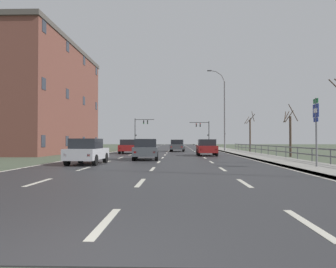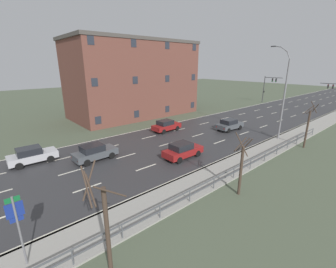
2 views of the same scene
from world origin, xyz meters
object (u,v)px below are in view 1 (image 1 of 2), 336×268
Objects in this scene: traffic_signal_right at (204,130)px; highway_sign at (316,123)px; street_lamp_midground at (224,111)px; car_near_right at (146,149)px; car_far_left at (128,146)px; brick_building at (32,99)px; car_distant at (87,151)px; car_near_left at (177,145)px; car_mid_centre at (207,147)px; traffic_signal_left at (140,128)px.

highway_sign is at bearing -88.35° from traffic_signal_right.
street_lamp_midground reaches higher than traffic_signal_right.
street_lamp_midground reaches higher than car_near_right.
street_lamp_midground reaches higher than car_far_left.
car_distant is at bearing -57.80° from brick_building.
traffic_signal_right is 35.71m from car_far_left.
street_lamp_midground is 2.63× the size of car_near_left.
traffic_signal_right is at bearing 70.19° from car_far_left.
car_distant is (-11.11, -50.23, -3.00)m from traffic_signal_right.
brick_building reaches higher than car_mid_centre.
highway_sign reaches higher than car_near_right.
brick_building is (-17.55, -4.34, 5.67)m from car_near_left.
car_near_right is 18.93m from car_near_left.
car_far_left is (-8.21, 4.86, 0.00)m from car_mid_centre.
highway_sign is 12.19m from car_near_right.
street_lamp_midground is 27.52m from highway_sign.
car_near_left is (-6.23, -1.10, -4.60)m from street_lamp_midground.
car_near_left is at bearing 50.99° from car_far_left.
traffic_signal_right is 38.84m from brick_building.
brick_building is at bearing -167.10° from street_lamp_midground.
street_lamp_midground is 14.98m from car_far_left.
highway_sign is 52.98m from traffic_signal_right.
car_near_right is at bearing -126.78° from car_mid_centre.
car_near_right and car_near_left have the same top height.
highway_sign is 0.17× the size of brick_building.
car_distant is at bearing -99.72° from car_near_left.
car_near_left is (8.15, -26.92, -3.41)m from traffic_signal_left.
car_distant is at bearing -102.48° from traffic_signal_right.
brick_building is (-15.20, 14.44, 5.67)m from car_near_right.
brick_building reaches higher than car_near_left.
street_lamp_midground is at bearing 75.55° from car_mid_centre.
car_mid_centre is (-2.85, -38.67, -3.00)m from traffic_signal_right.
car_distant is 0.99× the size of car_far_left.
car_distant is at bearing -91.88° from car_far_left.
traffic_signal_left is at bearing 94.19° from car_near_right.
car_near_right is at bearing -93.77° from car_near_left.
car_near_right is 1.02× the size of car_mid_centre.
brick_building is (-23.19, -31.05, 2.67)m from traffic_signal_right.
traffic_signal_left is (-14.38, 25.82, -1.19)m from street_lamp_midground.
car_distant is at bearing -115.42° from street_lamp_midground.
street_lamp_midground is at bearing 13.39° from car_near_left.
car_far_left is (-12.59, 19.12, -1.53)m from highway_sign.
highway_sign is 0.87× the size of car_near_right.
street_lamp_midground is 3.02× the size of highway_sign.
traffic_signal_left is 32.73m from brick_building.
car_near_left is at bearing -169.98° from street_lamp_midground.
highway_sign is at bearing -73.93° from traffic_signal_left.
highway_sign is 0.88× the size of car_distant.
car_far_left is at bearing -108.11° from traffic_signal_right.
traffic_signal_right reaches higher than car_near_right.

